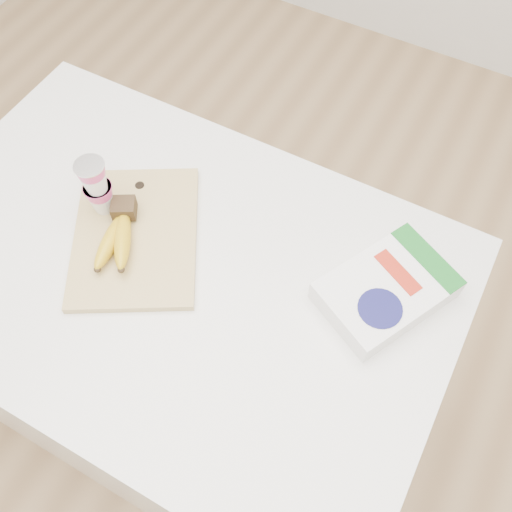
{
  "coord_description": "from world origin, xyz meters",
  "views": [
    {
      "loc": [
        0.43,
        -0.42,
        1.85
      ],
      "look_at": [
        0.15,
        0.08,
        0.9
      ],
      "focal_mm": 40.0,
      "sensor_mm": 36.0,
      "label": 1
    }
  ],
  "objects": [
    {
      "name": "bananas",
      "position": [
        -0.11,
        -0.0,
        0.9
      ],
      "size": [
        0.13,
        0.18,
        0.05
      ],
      "color": "#382816",
      "rests_on": "cutting_board"
    },
    {
      "name": "cutting_board",
      "position": [
        -0.1,
        0.02,
        0.87
      ],
      "size": [
        0.39,
        0.42,
        0.02
      ],
      "primitive_type": "cube",
      "rotation": [
        0.0,
        0.0,
        0.53
      ],
      "color": "tan",
      "rests_on": "table"
    },
    {
      "name": "table",
      "position": [
        0.0,
        0.0,
        0.43
      ],
      "size": [
        1.14,
        0.76,
        0.86
      ],
      "primitive_type": "cube",
      "color": "silver",
      "rests_on": "ground"
    },
    {
      "name": "yogurt_stack",
      "position": [
        -0.19,
        0.05,
        0.95
      ],
      "size": [
        0.06,
        0.06,
        0.14
      ],
      "color": "white",
      "rests_on": "cutting_board"
    },
    {
      "name": "cereal_box",
      "position": [
        0.4,
        0.14,
        0.88
      ],
      "size": [
        0.26,
        0.29,
        0.05
      ],
      "rotation": [
        0.0,
        0.0,
        -0.47
      ],
      "color": "white",
      "rests_on": "table"
    },
    {
      "name": "room",
      "position": [
        0.0,
        0.0,
        1.35
      ],
      "size": [
        4.0,
        4.0,
        4.0
      ],
      "color": "tan",
      "rests_on": "ground"
    }
  ]
}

